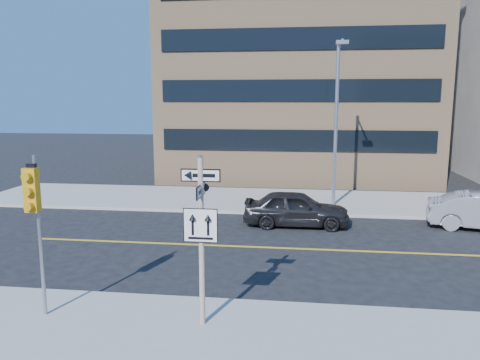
# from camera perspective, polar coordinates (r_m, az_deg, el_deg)

# --- Properties ---
(ground) EXTENTS (120.00, 120.00, 0.00)m
(ground) POSITION_cam_1_polar(r_m,az_deg,el_deg) (14.04, -2.43, -13.06)
(ground) COLOR black
(ground) RESTS_ON ground
(sign_pole) EXTENTS (0.92, 0.92, 4.06)m
(sign_pole) POSITION_cam_1_polar(r_m,az_deg,el_deg) (10.89, -4.75, -6.28)
(sign_pole) COLOR white
(sign_pole) RESTS_ON near_sidewalk
(traffic_signal) EXTENTS (0.32, 0.45, 4.00)m
(traffic_signal) POSITION_cam_1_polar(r_m,az_deg,el_deg) (12.09, -23.86, -2.59)
(traffic_signal) COLOR gray
(traffic_signal) RESTS_ON near_sidewalk
(parked_car_a) EXTENTS (1.89, 4.57, 1.55)m
(parked_car_a) POSITION_cam_1_polar(r_m,az_deg,el_deg) (20.52, 6.85, -3.46)
(parked_car_a) COLOR black
(parked_car_a) RESTS_ON ground
(streetlight_a) EXTENTS (0.55, 2.25, 8.00)m
(streetlight_a) POSITION_cam_1_polar(r_m,az_deg,el_deg) (23.59, 11.71, 7.88)
(streetlight_a) COLOR gray
(streetlight_a) RESTS_ON far_sidewalk
(building_brick) EXTENTS (18.00, 18.00, 18.00)m
(building_brick) POSITION_cam_1_polar(r_m,az_deg,el_deg) (37.92, 7.13, 15.06)
(building_brick) COLOR tan
(building_brick) RESTS_ON ground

